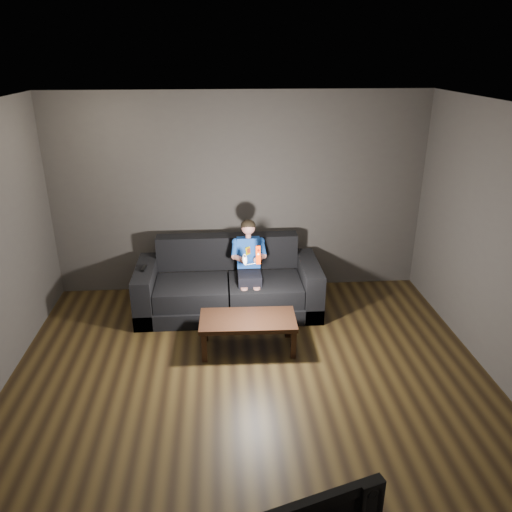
{
  "coord_description": "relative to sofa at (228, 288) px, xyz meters",
  "views": [
    {
      "loc": [
        -0.27,
        -3.99,
        3.15
      ],
      "look_at": [
        0.15,
        1.55,
        0.85
      ],
      "focal_mm": 35.0,
      "sensor_mm": 36.0,
      "label": 1
    }
  ],
  "objects": [
    {
      "name": "sofa",
      "position": [
        0.0,
        0.0,
        0.0
      ],
      "size": [
        2.32,
        1.0,
        0.9
      ],
      "color": "black",
      "rests_on": "floor"
    },
    {
      "name": "child",
      "position": [
        0.26,
        -0.07,
        0.44
      ],
      "size": [
        0.44,
        0.53,
        1.07
      ],
      "color": "black",
      "rests_on": "sofa"
    },
    {
      "name": "floor",
      "position": [
        0.19,
        -1.83,
        -0.29
      ],
      "size": [
        5.0,
        5.0,
        0.0
      ],
      "primitive_type": "plane",
      "color": "black",
      "rests_on": "ground"
    },
    {
      "name": "wii_remote_red",
      "position": [
        0.35,
        -0.48,
        0.66
      ],
      "size": [
        0.06,
        0.08,
        0.22
      ],
      "color": "#F23000",
      "rests_on": "child"
    },
    {
      "name": "ceiling",
      "position": [
        0.19,
        -1.83,
        2.41
      ],
      "size": [
        5.0,
        5.0,
        0.02
      ],
      "primitive_type": "cube",
      "color": "white",
      "rests_on": "back_wall"
    },
    {
      "name": "coffee_table",
      "position": [
        0.19,
        -0.97,
        0.04
      ],
      "size": [
        1.08,
        0.56,
        0.39
      ],
      "color": "black",
      "rests_on": "floor"
    },
    {
      "name": "back_wall",
      "position": [
        0.19,
        0.67,
        1.06
      ],
      "size": [
        5.0,
        0.04,
        2.7
      ],
      "primitive_type": "cube",
      "color": "#3D3836",
      "rests_on": "ground"
    },
    {
      "name": "nunchuk_white",
      "position": [
        0.19,
        -0.48,
        0.6
      ],
      "size": [
        0.07,
        0.09,
        0.14
      ],
      "color": "white",
      "rests_on": "child"
    },
    {
      "name": "wii_remote_black",
      "position": [
        -1.04,
        -0.09,
        0.36
      ],
      "size": [
        0.05,
        0.16,
        0.03
      ],
      "color": "black",
      "rests_on": "sofa"
    }
  ]
}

